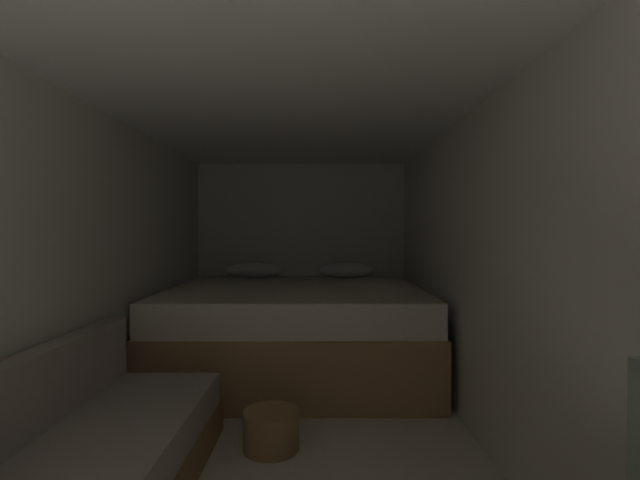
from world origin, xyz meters
The scene contains 7 objects.
ground_plane centered at (0.00, 1.83, 0.00)m, with size 7.24×7.24×0.00m, color beige.
wall_back centered at (0.00, 4.48, 1.01)m, with size 2.42×0.05×2.03m, color silver.
wall_left centered at (-1.19, 1.83, 1.01)m, with size 0.05×5.24×2.03m, color silver.
wall_right centered at (1.19, 1.83, 1.01)m, with size 0.05×5.24×2.03m, color silver.
ceiling_slab centered at (0.00, 1.83, 2.05)m, with size 2.42×5.24×0.05m, color white.
bed centered at (0.00, 3.44, 0.39)m, with size 2.20×1.96×0.93m.
wicker_basket centered at (-0.07, 2.02, 0.11)m, with size 0.33×0.33×0.22m.
Camera 1 is at (0.21, -0.53, 1.27)m, focal length 24.82 mm.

